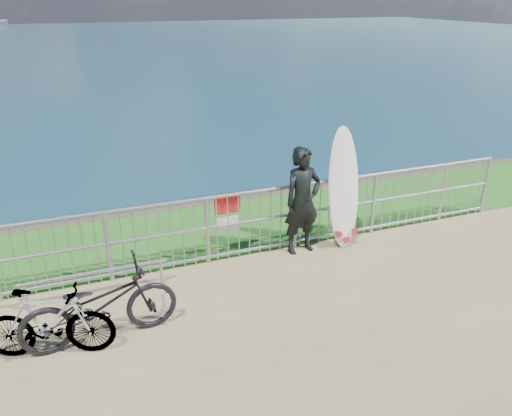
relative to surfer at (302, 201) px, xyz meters
name	(u,v)px	position (x,y,z in m)	size (l,w,h in m)	color
grass_strip	(219,229)	(-1.04, 1.25, -0.87)	(120.00, 120.00, 0.00)	#195216
railing	(239,224)	(-1.02, 0.15, -0.30)	(10.06, 0.10, 1.13)	#9A9DA2
surfer	(302,201)	(0.00, 0.00, 0.00)	(0.64, 0.42, 1.77)	black
surfboard	(343,193)	(0.74, -0.01, 0.04)	(0.58, 0.53, 2.01)	white
bicycle_near	(99,305)	(-3.28, -1.23, -0.39)	(0.66, 1.88, 0.99)	black
bicycle_far	(49,322)	(-3.86, -1.31, -0.43)	(0.42, 1.50, 0.90)	black
bike_rack	(95,275)	(-3.27, -0.23, -0.54)	(2.01, 0.05, 0.42)	#9A9DA2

